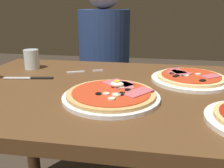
# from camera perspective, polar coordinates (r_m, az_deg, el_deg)

# --- Properties ---
(dining_table) EXTENTS (1.17, 0.78, 0.73)m
(dining_table) POSITION_cam_1_polar(r_m,az_deg,el_deg) (0.92, -0.04, -7.57)
(dining_table) COLOR brown
(dining_table) RESTS_ON ground
(pizza_foreground) EXTENTS (0.30, 0.30, 0.05)m
(pizza_foreground) POSITION_cam_1_polar(r_m,az_deg,el_deg) (0.77, -0.10, -2.58)
(pizza_foreground) COLOR white
(pizza_foreground) RESTS_ON dining_table
(pizza_across_left) EXTENTS (0.30, 0.30, 0.03)m
(pizza_across_left) POSITION_cam_1_polar(r_m,az_deg,el_deg) (0.99, 17.66, 1.29)
(pizza_across_left) COLOR white
(pizza_across_left) RESTS_ON dining_table
(water_glass_near) EXTENTS (0.07, 0.07, 0.09)m
(water_glass_near) POSITION_cam_1_polar(r_m,az_deg,el_deg) (1.19, -18.07, 5.23)
(water_glass_near) COLOR silver
(water_glass_near) RESTS_ON dining_table
(fork) EXTENTS (0.15, 0.08, 0.00)m
(fork) POSITION_cam_1_polar(r_m,az_deg,el_deg) (1.08, -6.93, 2.88)
(fork) COLOR silver
(fork) RESTS_ON dining_table
(knife) EXTENTS (0.20, 0.05, 0.01)m
(knife) POSITION_cam_1_polar(r_m,az_deg,el_deg) (1.03, -18.00, 1.33)
(knife) COLOR silver
(knife) RESTS_ON dining_table
(diner_person) EXTENTS (0.32, 0.32, 1.18)m
(diner_person) POSITION_cam_1_polar(r_m,az_deg,el_deg) (1.62, -1.74, 1.88)
(diner_person) COLOR black
(diner_person) RESTS_ON ground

